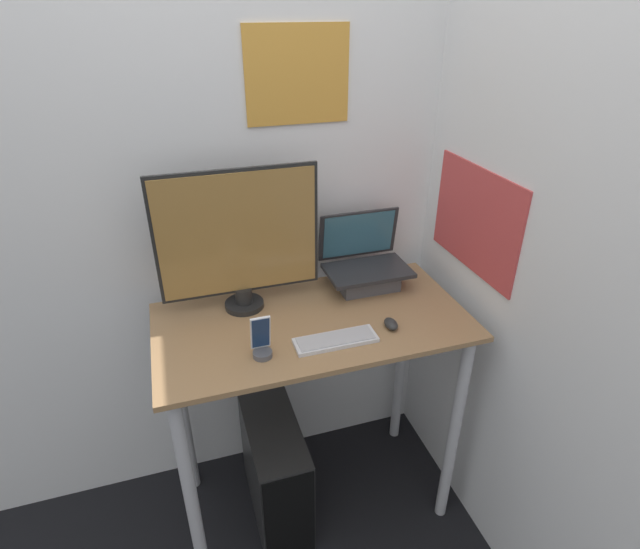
% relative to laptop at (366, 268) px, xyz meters
% --- Properties ---
extents(wall_back, '(6.00, 0.06, 2.60)m').
position_rel_laptop_xyz_m(wall_back, '(-0.27, 0.20, 0.26)').
color(wall_back, silver).
rests_on(wall_back, ground_plane).
extents(wall_side_right, '(0.06, 6.00, 2.60)m').
position_rel_laptop_xyz_m(wall_side_right, '(0.37, -0.46, 0.26)').
color(wall_side_right, silver).
rests_on(wall_side_right, ground_plane).
extents(desk, '(1.12, 0.58, 0.96)m').
position_rel_laptop_xyz_m(desk, '(-0.27, -0.18, -0.27)').
color(desk, '#936D47').
rests_on(desk, ground_plane).
extents(laptop, '(0.33, 0.23, 0.28)m').
position_rel_laptop_xyz_m(laptop, '(0.00, 0.00, 0.00)').
color(laptop, '#4C4C51').
rests_on(laptop, desk).
extents(monitor, '(0.57, 0.14, 0.53)m').
position_rel_laptop_xyz_m(monitor, '(-0.49, -0.01, 0.19)').
color(monitor, black).
rests_on(monitor, desk).
extents(keyboard, '(0.28, 0.09, 0.02)m').
position_rel_laptop_xyz_m(keyboard, '(-0.24, -0.33, -0.07)').
color(keyboard, silver).
rests_on(keyboard, desk).
extents(mouse, '(0.04, 0.07, 0.03)m').
position_rel_laptop_xyz_m(mouse, '(-0.03, -0.31, -0.06)').
color(mouse, '#262626').
rests_on(mouse, desk).
extents(cell_phone, '(0.06, 0.06, 0.15)m').
position_rel_laptop_xyz_m(cell_phone, '(-0.49, -0.32, -0.03)').
color(cell_phone, '#4C4C51').
rests_on(cell_phone, desk).
extents(computer_tower, '(0.21, 0.49, 0.48)m').
position_rel_laptop_xyz_m(computer_tower, '(-0.44, -0.17, -0.80)').
color(computer_tower, black).
rests_on(computer_tower, ground_plane).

